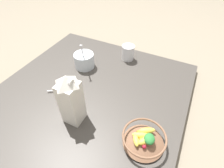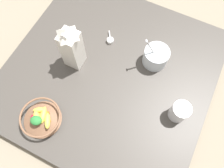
# 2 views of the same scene
# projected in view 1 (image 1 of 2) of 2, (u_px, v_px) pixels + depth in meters

# --- Properties ---
(ground_plane) EXTENTS (6.00, 6.00, 0.00)m
(ground_plane) POSITION_uv_depth(u_px,v_px,m) (91.00, 97.00, 1.09)
(ground_plane) COLOR gray
(countertop) EXTENTS (1.10, 1.10, 0.05)m
(countertop) POSITION_uv_depth(u_px,v_px,m) (91.00, 94.00, 1.07)
(countertop) COLOR #47423D
(countertop) RESTS_ON ground_plane
(fruit_bowl) EXTENTS (0.20, 0.20, 0.08)m
(fruit_bowl) POSITION_uv_depth(u_px,v_px,m) (144.00, 139.00, 0.79)
(fruit_bowl) COLOR brown
(fruit_bowl) RESTS_ON countertop
(milk_carton) EXTENTS (0.09, 0.09, 0.29)m
(milk_carton) POSITION_uv_depth(u_px,v_px,m) (71.00, 99.00, 0.82)
(milk_carton) COLOR silver
(milk_carton) RESTS_ON countertop
(yogurt_tub) EXTENTS (0.14, 0.14, 0.22)m
(yogurt_tub) POSITION_uv_depth(u_px,v_px,m) (84.00, 60.00, 1.20)
(yogurt_tub) COLOR silver
(yogurt_tub) RESTS_ON countertop
(drinking_cup) EXTENTS (0.09, 0.09, 0.11)m
(drinking_cup) POSITION_uv_depth(u_px,v_px,m) (128.00, 52.00, 1.26)
(drinking_cup) COLOR white
(drinking_cup) RESTS_ON countertop
(measuring_scoop) EXTENTS (0.06, 0.08, 0.02)m
(measuring_scoop) POSITION_uv_depth(u_px,v_px,m) (58.00, 90.00, 1.05)
(measuring_scoop) COLOR white
(measuring_scoop) RESTS_ON countertop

